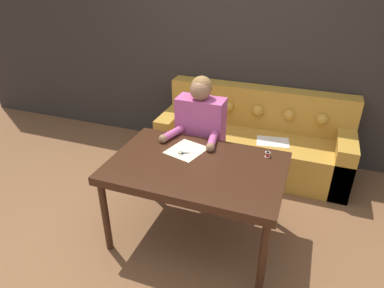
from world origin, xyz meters
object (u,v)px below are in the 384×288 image
(couch, at_px, (253,141))
(scissors, at_px, (186,153))
(person, at_px, (200,139))
(thread_spool, at_px, (268,154))
(dining_table, at_px, (196,172))

(couch, bearing_deg, scissors, -106.64)
(person, relative_size, thread_spool, 28.73)
(scissors, bearing_deg, couch, 73.36)
(dining_table, xyz_separation_m, couch, (0.23, 1.38, -0.36))
(couch, relative_size, thread_spool, 48.26)
(couch, distance_m, thread_spool, 1.19)
(person, distance_m, thread_spool, 0.77)
(dining_table, bearing_deg, couch, 80.54)
(scissors, height_order, thread_spool, thread_spool)
(person, xyz_separation_m, scissors, (0.03, -0.48, 0.10))
(thread_spool, bearing_deg, person, 156.98)
(person, xyz_separation_m, thread_spool, (0.70, -0.30, 0.12))
(person, height_order, thread_spool, person)
(dining_table, distance_m, person, 0.64)
(scissors, distance_m, thread_spool, 0.69)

